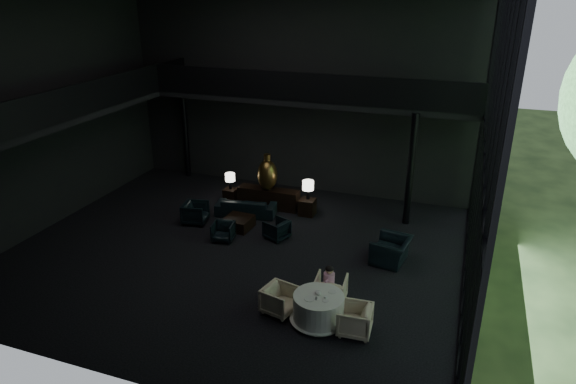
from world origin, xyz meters
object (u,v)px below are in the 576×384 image
(table_lamp_left, at_px, (230,178))
(child, at_px, (329,277))
(bronze_urn, at_px, (267,175))
(lounge_armchair_east, at_px, (277,229))
(console, at_px, (269,198))
(lounge_armchair_south, at_px, (223,232))
(window_armchair, at_px, (392,245))
(dining_table, at_px, (318,310))
(coffee_table, at_px, (238,223))
(side_table_left, at_px, (231,195))
(table_lamp_right, at_px, (308,186))
(dining_chair_north, at_px, (331,287))
(side_table_right, at_px, (307,207))
(lounge_armchair_west, at_px, (195,211))
(sofa, at_px, (246,203))
(dining_chair_east, at_px, (355,318))
(dining_chair_west, at_px, (280,298))

(table_lamp_left, height_order, child, table_lamp_left)
(bronze_urn, distance_m, lounge_armchair_east, 2.72)
(console, height_order, lounge_armchair_south, console)
(window_armchair, distance_m, dining_table, 3.84)
(coffee_table, bearing_deg, side_table_left, 121.87)
(bronze_urn, bearing_deg, table_lamp_right, -1.25)
(dining_chair_north, bearing_deg, side_table_right, -70.49)
(coffee_table, bearing_deg, lounge_armchair_west, -176.03)
(lounge_armchair_west, relative_size, child, 1.43)
(sofa, bearing_deg, dining_chair_east, 124.42)
(table_lamp_left, relative_size, lounge_armchair_south, 1.00)
(lounge_armchair_west, height_order, dining_chair_east, lounge_armchair_west)
(dining_table, distance_m, dining_chair_north, 0.94)
(console, height_order, dining_chair_north, dining_chair_north)
(table_lamp_left, bearing_deg, dining_chair_north, -44.07)
(table_lamp_left, bearing_deg, lounge_armchair_east, -39.62)
(lounge_armchair_east, height_order, dining_chair_east, dining_chair_east)
(table_lamp_left, bearing_deg, child, -44.39)
(bronze_urn, xyz_separation_m, dining_table, (3.82, -6.14, -1.02))
(lounge_armchair_south, relative_size, dining_chair_east, 0.74)
(sofa, xyz_separation_m, lounge_armchair_west, (-1.42, -1.22, 0.00))
(lounge_armchair_east, distance_m, coffee_table, 1.56)
(bronze_urn, distance_m, dining_chair_west, 6.76)
(lounge_armchair_east, bearing_deg, coffee_table, -77.35)
(bronze_urn, relative_size, dining_chair_north, 1.55)
(window_armchair, bearing_deg, side_table_right, -116.94)
(console, distance_m, dining_chair_east, 7.96)
(side_table_right, bearing_deg, console, 174.61)
(window_armchair, xyz_separation_m, child, (-1.22, -2.71, 0.18))
(dining_table, distance_m, dining_chair_west, 1.07)
(console, bearing_deg, bronze_urn, -90.00)
(coffee_table, relative_size, dining_chair_east, 1.06)
(side_table_right, distance_m, dining_chair_north, 5.63)
(sofa, distance_m, child, 6.18)
(dining_table, height_order, child, child)
(bronze_urn, relative_size, table_lamp_left, 2.19)
(bronze_urn, relative_size, lounge_armchair_west, 1.52)
(lounge_armchair_west, bearing_deg, lounge_armchair_south, -130.56)
(lounge_armchair_west, bearing_deg, side_table_right, -71.08)
(table_lamp_left, relative_size, dining_chair_east, 0.73)
(dining_table, distance_m, child, 1.02)
(table_lamp_right, bearing_deg, console, 176.11)
(sofa, bearing_deg, lounge_armchair_east, 131.70)
(sofa, height_order, dining_chair_west, sofa)
(dining_chair_west, bearing_deg, coffee_table, 49.95)
(table_lamp_left, height_order, side_table_right, table_lamp_left)
(side_table_left, bearing_deg, dining_chair_east, -44.92)
(dining_table, bearing_deg, lounge_armchair_east, 123.75)
(table_lamp_right, relative_size, sofa, 0.31)
(child, bearing_deg, dining_chair_north, -173.03)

